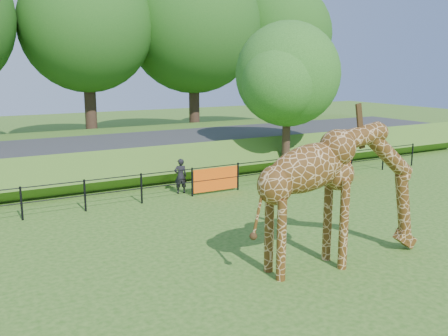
{
  "coord_description": "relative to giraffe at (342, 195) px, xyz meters",
  "views": [
    {
      "loc": [
        -5.93,
        -8.39,
        4.8
      ],
      "look_at": [
        0.83,
        3.53,
        2.0
      ],
      "focal_mm": 40.0,
      "sensor_mm": 36.0,
      "label": 1
    }
  ],
  "objects": [
    {
      "name": "tree_east",
      "position": [
        5.27,
        9.26,
        2.54
      ],
      "size": [
        5.4,
        4.71,
        6.76
      ],
      "color": "#312016",
      "rests_on": "ground"
    },
    {
      "name": "giraffe",
      "position": [
        0.0,
        0.0,
        0.0
      ],
      "size": [
        4.95,
        1.31,
        3.49
      ],
      "primitive_type": null,
      "rotation": [
        0.0,
        0.0,
        -0.09
      ],
      "color": "#563311",
      "rests_on": "ground"
    },
    {
      "name": "ground",
      "position": [
        -2.32,
        -0.37,
        -1.75
      ],
      "size": [
        90.0,
        90.0,
        0.0
      ],
      "primitive_type": "plane",
      "color": "#2C5C17",
      "rests_on": "ground"
    },
    {
      "name": "embankment",
      "position": [
        -2.32,
        15.13,
        -1.1
      ],
      "size": [
        40.0,
        9.0,
        1.3
      ],
      "primitive_type": "cube",
      "color": "#2C5C17",
      "rests_on": "ground"
    },
    {
      "name": "perimeter_fence",
      "position": [
        -2.32,
        7.63,
        -1.2
      ],
      "size": [
        28.07,
        0.1,
        1.1
      ],
      "primitive_type": null,
      "color": "black",
      "rests_on": "ground"
    },
    {
      "name": "visitor",
      "position": [
        -0.51,
        8.27,
        -1.07
      ],
      "size": [
        0.54,
        0.41,
        1.36
      ],
      "primitive_type": "imported",
      "rotation": [
        0.0,
        0.0,
        2.96
      ],
      "color": "black",
      "rests_on": "ground"
    },
    {
      "name": "road",
      "position": [
        -2.32,
        13.63,
        -0.39
      ],
      "size": [
        40.0,
        5.0,
        0.12
      ],
      "primitive_type": "cube",
      "color": "#323235",
      "rests_on": "embankment"
    },
    {
      "name": "bg_tree_line",
      "position": [
        -0.43,
        21.63,
        5.45
      ],
      "size": [
        37.3,
        8.8,
        11.82
      ],
      "color": "#312016",
      "rests_on": "ground"
    }
  ]
}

